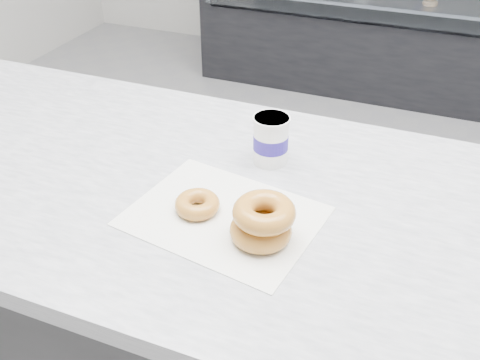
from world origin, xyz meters
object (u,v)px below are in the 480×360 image
Objects in this scene: display_case at (396,11)px; coffee_cup at (271,139)px; donut_stack at (262,221)px; donut_single at (197,204)px; counter at (234,340)px.

display_case is 2.63m from coffee_cup.
display_case is 22.74× the size of coffee_cup.
donut_stack is at bearing -87.96° from display_case.
display_case is 15.80× the size of donut_stack.
donut_single is (-0.04, -2.80, 0.43)m from display_case.
counter is 20.15× the size of donut_stack.
coffee_cup is at bearing 105.80° from donut_stack.
counter is 0.51m from donut_stack.
coffee_cup is (0.03, 0.14, 0.50)m from counter.
counter is 0.52m from coffee_cup.
donut_single is at bearing -115.66° from counter.
donut_single is at bearing -91.01° from coffee_cup.
counter is at bearing 132.22° from donut_stack.
donut_stack is (0.10, -0.11, 0.49)m from counter.
donut_single is 0.81× the size of coffee_cup.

